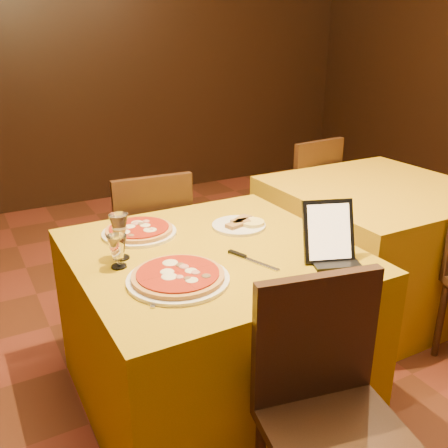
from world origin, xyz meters
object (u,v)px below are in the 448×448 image
pizza_near (178,278)px  wine_glass (120,236)px  chair_main_far (146,246)px  water_glass (118,252)px  tablet (329,231)px  pizza_far (139,231)px  side_table (373,246)px  chair_side_far (297,198)px  main_table (212,327)px  chair_main_near (340,438)px

pizza_near → wine_glass: bearing=112.4°
chair_main_far → water_glass: 0.95m
pizza_near → tablet: bearing=-10.5°
pizza_far → wine_glass: (-0.15, -0.21, 0.08)m
side_table → water_glass: water_glass is taller
pizza_near → tablet: (0.59, -0.11, 0.10)m
chair_side_far → pizza_far: 1.71m
main_table → side_table: size_ratio=1.00×
water_glass → chair_side_far: bearing=32.9°
water_glass → tablet: size_ratio=0.53×
tablet → side_table: bearing=54.1°
tablet → main_table: bearing=159.7°
main_table → side_table: same height
side_table → chair_side_far: 0.78m
main_table → water_glass: 0.59m
water_glass → side_table: bearing=10.1°
main_table → chair_main_near: (0.00, -0.83, 0.08)m
chair_main_near → pizza_near: chair_main_near is taller
chair_side_far → tablet: tablet is taller
chair_main_near → chair_main_far: (0.00, 1.64, 0.00)m
chair_side_far → wine_glass: bearing=25.8°
water_glass → tablet: (0.74, -0.33, 0.06)m
main_table → pizza_far: pizza_far is taller
pizza_near → water_glass: (-0.15, 0.22, 0.05)m
side_table → wine_glass: 1.71m
side_table → tablet: tablet is taller
side_table → chair_main_near: (-1.28, -1.15, 0.08)m
side_table → wine_glass: size_ratio=5.79×
chair_main_near → wine_glass: bearing=122.4°
side_table → pizza_near: pizza_near is taller
tablet → chair_main_far: bearing=127.8°
pizza_near → wine_glass: size_ratio=1.97×
chair_main_near → tablet: bearing=67.4°
main_table → water_glass: size_ratio=8.46×
chair_main_far → pizza_far: size_ratio=2.76×
wine_glass → pizza_near: bearing=-67.6°
chair_main_far → wine_glass: (-0.35, -0.72, 0.39)m
chair_main_far → wine_glass: wine_glass is taller
chair_main_near → chair_side_far: bearing=68.0°
chair_main_near → pizza_far: (-0.20, 1.13, 0.31)m
chair_main_near → tablet: size_ratio=3.73×
chair_side_far → side_table: bearing=84.2°
side_table → tablet: 1.21m
side_table → water_glass: bearing=-169.9°
pizza_far → wine_glass: bearing=-125.7°
side_table → water_glass: 1.74m
side_table → chair_main_far: (-1.28, 0.49, 0.08)m
side_table → tablet: bearing=-145.9°
side_table → water_glass: (-1.66, -0.30, 0.44)m
chair_main_near → tablet: tablet is taller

